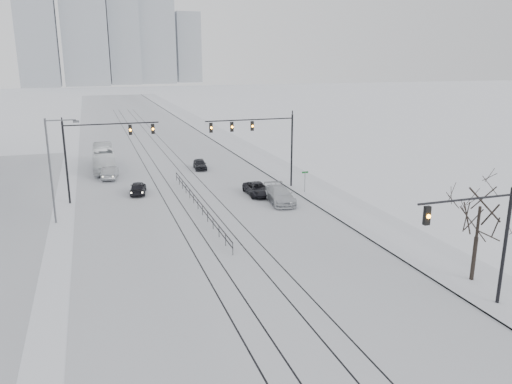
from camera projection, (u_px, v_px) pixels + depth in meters
name	position (u px, v px, depth m)	size (l,w,h in m)	color
road	(156.00, 154.00, 74.42)	(22.00, 260.00, 0.02)	silver
sidewalk_east	(243.00, 148.00, 78.52)	(5.00, 260.00, 0.16)	silver
curb	(227.00, 149.00, 77.78)	(0.10, 260.00, 0.12)	gray
tram_rails	(180.00, 184.00, 56.09)	(5.30, 180.00, 0.01)	black
skyline	(109.00, 25.00, 263.78)	(96.00, 48.00, 72.00)	#99A0A8
traffic_mast_near	(483.00, 233.00, 27.05)	(6.10, 0.37, 7.00)	black
traffic_mast_ne	(263.00, 137.00, 52.50)	(9.60, 0.37, 8.00)	black
traffic_mast_nw	(97.00, 145.00, 48.38)	(9.10, 0.37, 8.00)	black
street_light_west	(53.00, 163.00, 41.86)	(2.73, 0.25, 9.00)	#595B60
bare_tree	(479.00, 214.00, 30.55)	(4.40, 4.40, 6.10)	black
median_fence	(198.00, 204.00, 46.80)	(0.06, 24.00, 1.00)	black
street_sign	(305.00, 179.00, 51.95)	(0.70, 0.06, 2.40)	#595B60
sedan_sb_inner	(138.00, 188.00, 52.07)	(1.57, 3.89, 1.33)	black
sedan_sb_outer	(110.00, 173.00, 58.73)	(1.55, 4.44, 1.46)	gray
sedan_nb_front	(257.00, 189.00, 51.63)	(2.15, 4.65, 1.29)	black
sedan_nb_right	(280.00, 195.00, 48.80)	(2.22, 5.46, 1.59)	silver
sedan_nb_far	(200.00, 164.00, 63.79)	(1.53, 3.80, 1.29)	black
box_truck	(104.00, 158.00, 63.28)	(2.51, 10.72, 2.99)	white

